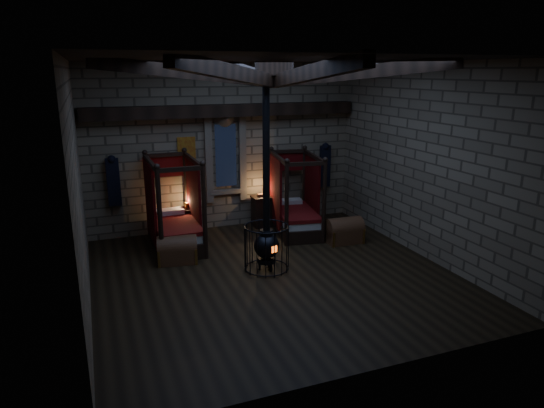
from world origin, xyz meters
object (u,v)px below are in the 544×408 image
object	(u,v)px
stove	(266,242)
bed_right	(295,213)
trunk_left	(177,250)
trunk_right	(344,231)
bed_left	(175,225)

from	to	relation	value
stove	bed_right	bearing A→B (deg)	34.72
bed_right	trunk_left	xyz separation A→B (m)	(-3.20, -1.01, -0.22)
bed_right	trunk_right	distance (m)	1.42
trunk_left	trunk_right	xyz separation A→B (m)	(3.98, -0.16, 0.01)
bed_left	stove	bearing A→B (deg)	-54.32
bed_left	stove	world-z (taller)	stove
bed_right	trunk_left	bearing A→B (deg)	-153.01
bed_right	stove	size ratio (longest dim) A/B	0.50
stove	trunk_right	bearing A→B (deg)	2.55
bed_left	bed_right	xyz separation A→B (m)	(3.06, -0.02, -0.02)
bed_right	stove	bearing A→B (deg)	-117.23
bed_right	trunk_right	xyz separation A→B (m)	(0.78, -1.17, -0.21)
trunk_left	trunk_right	distance (m)	3.98
trunk_left	stove	size ratio (longest dim) A/B	0.22
bed_right	trunk_left	world-z (taller)	bed_right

